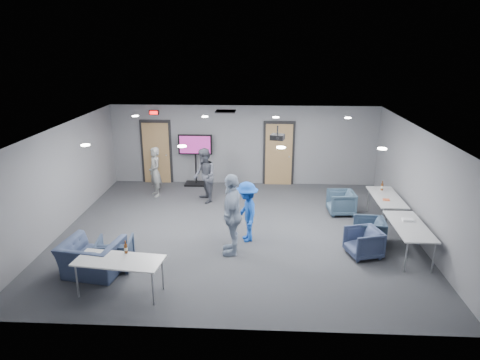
{
  "coord_description": "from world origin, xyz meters",
  "views": [
    {
      "loc": [
        0.61,
        -10.17,
        4.7
      ],
      "look_at": [
        0.05,
        0.62,
        1.2
      ],
      "focal_mm": 32.0,
      "sensor_mm": 36.0,
      "label": 1
    }
  ],
  "objects_px": {
    "person_b": "(204,176)",
    "bottle_right": "(382,187)",
    "person_c": "(232,214)",
    "table_front_left": "(119,262)",
    "chair_front_b": "(92,258)",
    "person_a": "(155,172)",
    "person_d": "(247,212)",
    "projector": "(277,137)",
    "chair_front_a": "(115,253)",
    "table_right_b": "(409,227)",
    "chair_right_a": "(341,203)",
    "bottle_front": "(126,249)",
    "chair_right_c": "(364,243)",
    "chair_right_b": "(369,231)",
    "table_right_a": "(386,198)",
    "tv_stand": "(196,157)"
  },
  "relations": [
    {
      "from": "chair_right_a",
      "to": "bottle_front",
      "type": "bearing_deg",
      "value": -53.89
    },
    {
      "from": "chair_right_c",
      "to": "chair_front_a",
      "type": "bearing_deg",
      "value": -97.01
    },
    {
      "from": "table_right_b",
      "to": "tv_stand",
      "type": "distance_m",
      "value": 7.41
    },
    {
      "from": "chair_right_c",
      "to": "table_right_a",
      "type": "relative_size",
      "value": 0.42
    },
    {
      "from": "bottle_front",
      "to": "bottle_right",
      "type": "bearing_deg",
      "value": 33.96
    },
    {
      "from": "table_right_b",
      "to": "person_c",
      "type": "bearing_deg",
      "value": 91.5
    },
    {
      "from": "projector",
      "to": "bottle_right",
      "type": "bearing_deg",
      "value": 29.89
    },
    {
      "from": "person_b",
      "to": "chair_right_b",
      "type": "relative_size",
      "value": 2.34
    },
    {
      "from": "bottle_right",
      "to": "person_b",
      "type": "bearing_deg",
      "value": 171.37
    },
    {
      "from": "person_b",
      "to": "bottle_right",
      "type": "bearing_deg",
      "value": 57.88
    },
    {
      "from": "table_right_b",
      "to": "bottle_front",
      "type": "xyz_separation_m",
      "value": [
        -6.03,
        -1.65,
        0.15
      ]
    },
    {
      "from": "bottle_front",
      "to": "bottle_right",
      "type": "relative_size",
      "value": 0.97
    },
    {
      "from": "person_a",
      "to": "bottle_right",
      "type": "relative_size",
      "value": 5.69
    },
    {
      "from": "table_front_left",
      "to": "bottle_front",
      "type": "height_order",
      "value": "bottle_front"
    },
    {
      "from": "bottle_front",
      "to": "projector",
      "type": "distance_m",
      "value": 4.7
    },
    {
      "from": "chair_right_a",
      "to": "bottle_front",
      "type": "height_order",
      "value": "bottle_front"
    },
    {
      "from": "person_d",
      "to": "table_right_b",
      "type": "bearing_deg",
      "value": 67.25
    },
    {
      "from": "chair_front_a",
      "to": "person_a",
      "type": "bearing_deg",
      "value": -94.36
    },
    {
      "from": "chair_right_a",
      "to": "chair_right_b",
      "type": "height_order",
      "value": "chair_right_a"
    },
    {
      "from": "person_c",
      "to": "chair_right_b",
      "type": "xyz_separation_m",
      "value": [
        3.28,
        0.62,
        -0.64
      ]
    },
    {
      "from": "chair_front_b",
      "to": "bottle_front",
      "type": "height_order",
      "value": "bottle_front"
    },
    {
      "from": "table_right_a",
      "to": "table_right_b",
      "type": "relative_size",
      "value": 0.98
    },
    {
      "from": "chair_right_c",
      "to": "projector",
      "type": "distance_m",
      "value": 3.32
    },
    {
      "from": "chair_right_b",
      "to": "table_front_left",
      "type": "height_order",
      "value": "table_front_left"
    },
    {
      "from": "person_a",
      "to": "chair_front_a",
      "type": "bearing_deg",
      "value": -30.02
    },
    {
      "from": "person_b",
      "to": "chair_front_a",
      "type": "bearing_deg",
      "value": -42.45
    },
    {
      "from": "person_a",
      "to": "chair_front_b",
      "type": "height_order",
      "value": "person_a"
    },
    {
      "from": "chair_front_b",
      "to": "chair_front_a",
      "type": "bearing_deg",
      "value": -132.3
    },
    {
      "from": "person_b",
      "to": "table_front_left",
      "type": "xyz_separation_m",
      "value": [
        -0.98,
        -5.12,
        -0.16
      ]
    },
    {
      "from": "projector",
      "to": "chair_front_a",
      "type": "bearing_deg",
      "value": -130.43
    },
    {
      "from": "chair_front_b",
      "to": "bottle_right",
      "type": "distance_m",
      "value": 7.84
    },
    {
      "from": "bottle_right",
      "to": "chair_right_b",
      "type": "bearing_deg",
      "value": -111.73
    },
    {
      "from": "person_c",
      "to": "projector",
      "type": "xyz_separation_m",
      "value": [
        1.05,
        1.68,
        1.44
      ]
    },
    {
      "from": "person_a",
      "to": "tv_stand",
      "type": "distance_m",
      "value": 1.64
    },
    {
      "from": "chair_front_a",
      "to": "table_right_b",
      "type": "distance_m",
      "value": 6.6
    },
    {
      "from": "chair_right_c",
      "to": "chair_front_b",
      "type": "distance_m",
      "value": 5.99
    },
    {
      "from": "chair_front_b",
      "to": "bottle_front",
      "type": "bearing_deg",
      "value": 164.51
    },
    {
      "from": "table_right_b",
      "to": "chair_right_a",
      "type": "bearing_deg",
      "value": 24.46
    },
    {
      "from": "person_a",
      "to": "person_d",
      "type": "relative_size",
      "value": 1.05
    },
    {
      "from": "table_front_left",
      "to": "bottle_right",
      "type": "bearing_deg",
      "value": 42.11
    },
    {
      "from": "tv_stand",
      "to": "projector",
      "type": "bearing_deg",
      "value": -51.03
    },
    {
      "from": "person_a",
      "to": "person_d",
      "type": "distance_m",
      "value": 4.3
    },
    {
      "from": "chair_right_a",
      "to": "person_b",
      "type": "bearing_deg",
      "value": -104.35
    },
    {
      "from": "chair_front_b",
      "to": "person_b",
      "type": "bearing_deg",
      "value": -103.12
    },
    {
      "from": "person_c",
      "to": "table_front_left",
      "type": "distance_m",
      "value": 2.75
    },
    {
      "from": "chair_front_a",
      "to": "chair_front_b",
      "type": "xyz_separation_m",
      "value": [
        -0.38,
        -0.31,
        0.04
      ]
    },
    {
      "from": "table_front_left",
      "to": "bottle_right",
      "type": "relative_size",
      "value": 6.29
    },
    {
      "from": "person_d",
      "to": "table_front_left",
      "type": "distance_m",
      "value": 3.43
    },
    {
      "from": "person_a",
      "to": "bottle_front",
      "type": "height_order",
      "value": "person_a"
    },
    {
      "from": "table_front_left",
      "to": "bottle_front",
      "type": "xyz_separation_m",
      "value": [
        0.06,
        0.28,
        0.15
      ]
    }
  ]
}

